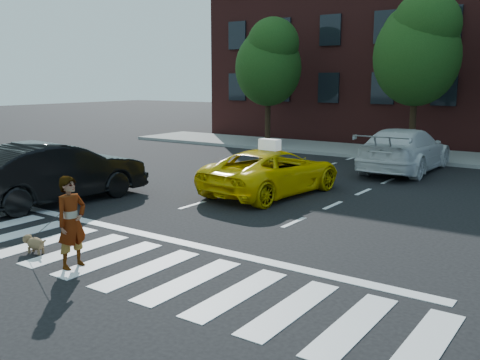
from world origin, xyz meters
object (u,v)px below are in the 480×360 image
Objects in this scene: taxi at (273,172)px; black_sedan at (55,172)px; white_suv at (405,150)px; tree_mid at (418,46)px; tree_left at (269,59)px; woman at (72,222)px; dog at (34,243)px.

black_sedan is (-4.41, -4.50, 0.17)m from taxi.
tree_mid is at bearing -77.56° from white_suv.
woman is (6.76, -17.68, -3.58)m from tree_left.
tree_mid is 1.36× the size of black_sedan.
taxi is 2.86× the size of woman.
tree_left is 10.28× the size of dog.
taxi is at bearing 2.13° from woman.
tree_left reaches higher than dog.
woman is at bearing 152.23° from black_sedan.
black_sedan is 0.92× the size of white_suv.
woman is at bearing 82.74° from white_suv.
tree_mid is 16.02m from black_sedan.
white_suv is (6.40, 10.79, -0.04)m from black_sedan.
black_sedan reaches higher than white_suv.
tree_mid is 18.14m from woman.
taxi is 6.30m from black_sedan.
tree_left is at bearing 20.19° from woman.
tree_mid is at bearing -90.32° from taxi.
woman reaches higher than taxi.
white_suv is 8.93× the size of dog.
dog is at bearing -72.88° from tree_left.
woman reaches higher than dog.
dog is at bearing 77.31° from white_suv.
tree_left is at bearing 180.00° from tree_mid.
tree_mid is 18.32m from dog.
tree_left is at bearing -51.37° from taxi.
tree_mid is (7.50, -0.00, 0.41)m from tree_left.
tree_mid is 4.13× the size of woman.
tree_left is 7.51m from tree_mid.
white_suv is at bearing 70.81° from dog.
black_sedan reaches higher than dog.
woman is at bearing -92.39° from tree_mid.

